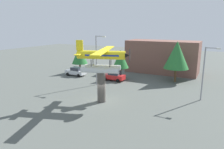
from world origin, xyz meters
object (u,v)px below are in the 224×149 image
at_px(tree_center_back, 177,55).
at_px(tree_east, 121,59).
at_px(floatplane_monument, 102,59).
at_px(car_near_silver, 76,71).
at_px(streetlight_primary, 97,57).
at_px(streetlight_secondary, 205,70).
at_px(tree_west, 80,55).
at_px(car_mid_red, 114,76).
at_px(storefront_building, 162,57).
at_px(display_pedestal, 101,87).

bearing_deg(tree_center_back, tree_east, -165.24).
bearing_deg(floatplane_monument, car_near_silver, 120.87).
height_order(floatplane_monument, streetlight_primary, streetlight_primary).
bearing_deg(tree_center_back, streetlight_secondary, -57.26).
bearing_deg(streetlight_primary, tree_west, 142.03).
height_order(car_near_silver, tree_west, tree_west).
bearing_deg(car_mid_red, streetlight_secondary, 166.26).
bearing_deg(storefront_building, streetlight_primary, -114.62).
height_order(streetlight_primary, tree_west, streetlight_primary).
relative_size(car_mid_red, storefront_building, 0.28).
bearing_deg(streetlight_secondary, storefront_building, 122.37).
distance_m(display_pedestal, car_near_silver, 16.29).
bearing_deg(streetlight_primary, tree_east, 75.21).
relative_size(floatplane_monument, car_mid_red, 2.43).
xyz_separation_m(car_near_silver, storefront_building, (14.67, 11.46, 2.56)).
distance_m(floatplane_monument, car_near_silver, 17.05).
bearing_deg(streetlight_primary, streetlight_secondary, 0.66).
distance_m(car_near_silver, car_mid_red, 8.70).
xyz_separation_m(display_pedestal, car_near_silver, (-12.36, 10.54, -1.20)).
relative_size(display_pedestal, streetlight_secondary, 0.57).
distance_m(floatplane_monument, streetlight_primary, 8.25).
bearing_deg(streetlight_secondary, tree_east, 159.38).
xyz_separation_m(display_pedestal, tree_east, (-3.17, 12.52, 1.75)).
bearing_deg(storefront_building, tree_east, -120.05).
distance_m(streetlight_secondary, tree_west, 26.21).
bearing_deg(tree_center_back, storefront_building, 121.91).
bearing_deg(car_near_silver, display_pedestal, 139.53).
bearing_deg(storefront_building, streetlight_secondary, -57.63).
distance_m(display_pedestal, streetlight_secondary, 13.92).
xyz_separation_m(car_mid_red, tree_center_back, (10.27, 4.44, 4.02)).
bearing_deg(tree_east, tree_center_back, 14.76).
distance_m(display_pedestal, tree_center_back, 16.72).
bearing_deg(tree_center_back, car_mid_red, -156.60).
xyz_separation_m(storefront_building, tree_east, (-5.48, -9.48, 0.39)).
height_order(floatplane_monument, streetlight_secondary, floatplane_monument).
height_order(streetlight_secondary, tree_east, streetlight_secondary).
distance_m(tree_west, tree_east, 10.32).
relative_size(storefront_building, tree_east, 2.70).
height_order(floatplane_monument, storefront_building, floatplane_monument).
distance_m(car_mid_red, tree_east, 3.52).
bearing_deg(streetlight_primary, display_pedestal, -54.65).
bearing_deg(streetlight_secondary, car_near_silver, 171.34).
height_order(streetlight_primary, tree_center_back, streetlight_primary).
relative_size(car_near_silver, streetlight_primary, 0.50).
height_order(display_pedestal, streetlight_secondary, streetlight_secondary).
relative_size(car_mid_red, streetlight_primary, 0.50).
height_order(car_near_silver, tree_east, tree_east).
xyz_separation_m(car_near_silver, car_mid_red, (8.70, 0.11, 0.00)).
bearing_deg(tree_center_back, streetlight_primary, -143.29).
xyz_separation_m(streetlight_secondary, tree_center_back, (-5.31, 8.25, 0.64)).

